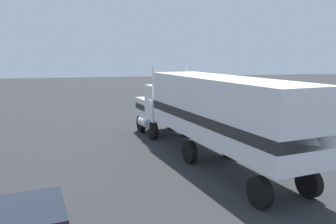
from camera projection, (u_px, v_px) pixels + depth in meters
The scene contains 5 objects.
ground_plane at pixel (165, 135), 21.78m from camera, with size 120.00×120.00×0.00m, color #2D2D30.
lane_stripe_near at pixel (217, 133), 22.24m from camera, with size 4.40×0.16×0.01m, color silver.
lane_stripe_mid at pixel (265, 136), 21.40m from camera, with size 4.40×0.16×0.01m, color silver.
semi_truck at pixel (209, 109), 16.29m from camera, with size 14.37×5.19×4.50m.
person_bystander at pixel (210, 124), 20.83m from camera, with size 0.34×0.46×1.63m.
Camera 1 is at (-20.74, 4.50, 5.14)m, focal length 35.86 mm.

